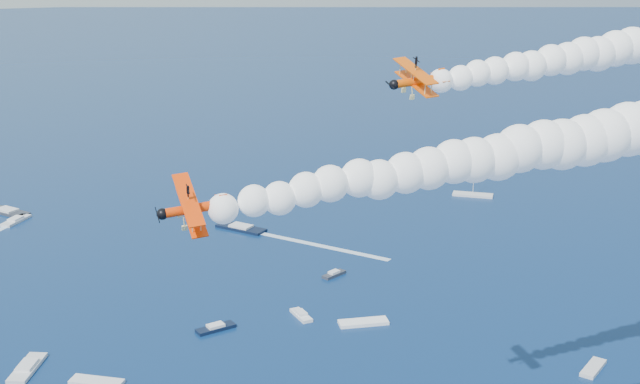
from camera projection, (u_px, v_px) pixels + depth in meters
name	position (u px, v px, depth m)	size (l,w,h in m)	color
biplane_lead	(418.00, 81.00, 97.79)	(7.28, 8.17, 4.92)	#F45305
biplane_trail	(194.00, 209.00, 76.21)	(6.60, 7.41, 4.46)	#FC3A05
smoke_trail_lead	(599.00, 53.00, 107.04)	(52.93, 6.40, 10.09)	white
smoke_trail_trail	(453.00, 163.00, 83.98)	(52.86, 8.77, 10.09)	white
spectator_boats	(113.00, 296.00, 184.34)	(212.25, 170.77, 0.70)	black
boat_wakes	(142.00, 249.00, 213.69)	(112.04, 63.92, 0.04)	white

